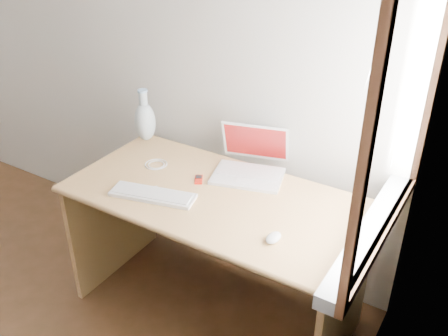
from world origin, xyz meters
The scene contains 10 objects.
back_wall centered at (0.00, 1.75, 1.30)m, with size 3.50×0.04×2.60m, color silver.
window centered at (1.72, 1.30, 1.28)m, with size 0.11×0.99×1.10m.
desk centered at (0.95, 1.37, 0.52)m, with size 1.39×0.69×0.73m.
laptop centered at (1.02, 1.54, 0.79)m, with size 0.39×0.37×0.23m.
external_keyboard centered at (0.72, 1.12, 0.74)m, with size 0.42×0.22×0.02m.
mouse centered at (1.35, 1.11, 0.75)m, with size 0.05×0.09×0.03m, color white.
ipod centered at (0.82, 1.35, 0.74)m, with size 0.08×0.09×0.01m.
cable_coil centered at (0.55, 1.36, 0.74)m, with size 0.12×0.12×0.01m, color white.
remote centered at (0.68, 1.16, 0.74)m, with size 0.03×0.07×0.01m, color white.
vase centered at (0.32, 1.57, 0.85)m, with size 0.12×0.12×0.30m.
Camera 1 is at (2.03, -0.37, 1.98)m, focal length 40.00 mm.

